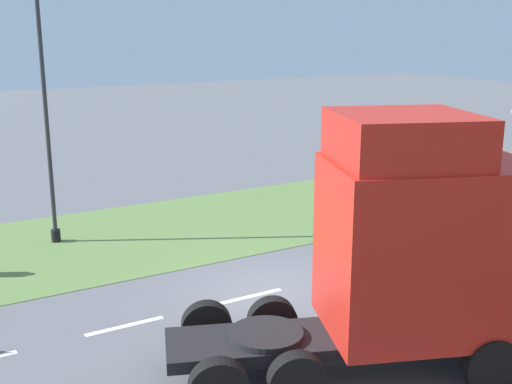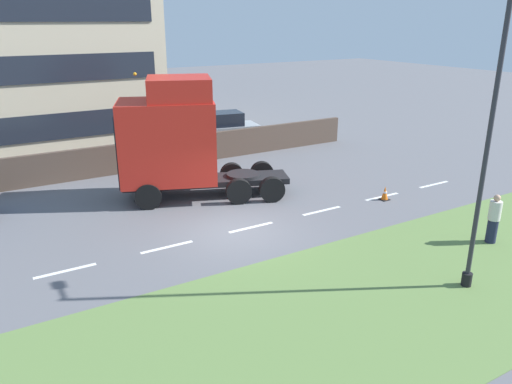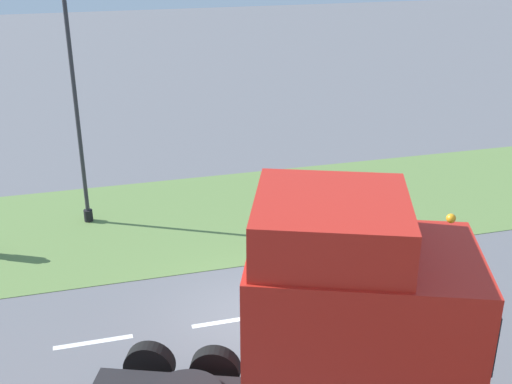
% 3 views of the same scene
% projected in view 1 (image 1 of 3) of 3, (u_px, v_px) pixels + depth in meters
% --- Properties ---
extents(ground_plane, '(120.00, 120.00, 0.00)m').
position_uv_depth(ground_plane, '(274.00, 291.00, 16.15)').
color(ground_plane, slate).
rests_on(ground_plane, ground).
extents(grass_verge, '(7.00, 44.00, 0.01)m').
position_uv_depth(grass_verge, '(178.00, 229.00, 21.16)').
color(grass_verge, '#607F42').
rests_on(grass_verge, ground).
extents(lane_markings, '(0.16, 21.00, 0.00)m').
position_uv_depth(lane_markings, '(250.00, 296.00, 15.81)').
color(lane_markings, white).
rests_on(lane_markings, ground).
extents(lorry_cab, '(4.79, 7.08, 5.09)m').
position_uv_depth(lorry_cab, '(414.00, 244.00, 12.06)').
color(lorry_cab, black).
rests_on(lorry_cab, ground).
extents(lamp_post, '(1.26, 0.28, 8.47)m').
position_uv_depth(lamp_post, '(46.00, 112.00, 18.80)').
color(lamp_post, black).
rests_on(lamp_post, ground).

